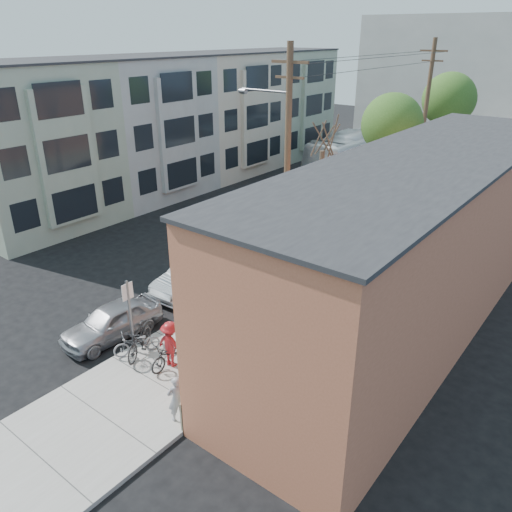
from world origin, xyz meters
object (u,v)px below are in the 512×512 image
Objects in this scene: tree_bare at (320,203)px; bus at (359,152)px; tree_leafy_far at (449,100)px; parked_bike_b at (137,343)px; tree_leafy_mid at (392,124)px; cyclist at (171,344)px; sign_post at (130,310)px; car_2 at (284,225)px; utility_pole_near at (286,157)px; patron_grey at (177,398)px; car_0 at (112,321)px; parking_meter_near at (213,286)px; patio_chair_b at (230,363)px; parked_bike_a at (139,340)px; car_3 at (346,198)px; parking_meter_far at (301,238)px; car_1 at (194,275)px; patron_green at (258,312)px; patio_chair_a at (260,346)px.

tree_bare reaches higher than bus.
tree_leafy_far is 29.42m from parked_bike_b.
cyclist is at bearing -86.47° from tree_leafy_mid.
sign_post is 0.51× the size of car_2.
utility_pole_near is 6.04× the size of cyclist.
car_0 is at bearing -83.34° from patron_grey.
car_0 is at bearing -5.46° from cyclist.
sign_post is 0.72× the size of car_0.
parking_meter_near is at bearing -94.33° from tree_bare.
car_2 reaches higher than patio_chair_b.
tree_bare is 11.65m from parked_bike_a.
cyclist is at bearing -74.70° from car_3.
patron_grey is (3.64, -10.52, -4.51)m from utility_pole_near.
parking_meter_far is at bearing -86.41° from cyclist.
car_2 is (-5.75, 13.56, -0.10)m from patron_grey.
patio_chair_b reaches higher than parked_bike_b.
parked_bike_b is (0.19, -0.01, -1.25)m from sign_post.
car_1 is (-2.11, 4.83, -0.01)m from parked_bike_a.
utility_pole_near reaches higher than parked_bike_b.
tree_leafy_far reaches higher than parked_bike_b.
patron_green is at bearing -73.80° from tree_bare.
tree_leafy_far is 1.40× the size of car_2.
parking_meter_far is at bearing -70.69° from bus.
tree_leafy_far is at bearing 84.05° from patio_chair_a.
patron_grey is 0.27× the size of car_2.
sign_post is 0.28× the size of utility_pole_near.
parking_meter_near is at bearing 142.06° from patio_chair_a.
tree_leafy_mid is (0.41, 10.17, 0.13)m from utility_pole_near.
bus reaches higher than patio_chair_a.
parking_meter_far is 9.20m from patio_chair_a.
tree_bare is 8.27m from tree_leafy_mid.
patio_chair_b is at bearing 45.82° from parked_bike_b.
tree_bare is 0.72× the size of tree_leafy_mid.
tree_leafy_mid reaches higher than parking_meter_far.
parking_meter_far is 0.17× the size of tree_leafy_mid.
tree_leafy_far is at bearing -149.34° from patron_grey.
sign_post reaches higher than parking_meter_near.
parking_meter_near is 1.41× the size of patio_chair_b.
car_2 is at bearing -78.38° from cyclist.
parking_meter_near is 0.16× the size of tree_leafy_far.
patron_green reaches higher than parked_bike_a.
tree_leafy_mid reaches higher than patio_chair_a.
tree_leafy_mid is 10.73m from bus.
parked_bike_a is 0.31× the size of car_3.
car_3 is (-1.74, 9.37, -4.56)m from utility_pole_near.
utility_pole_near is at bearing 89.75° from sign_post.
utility_pole_near reaches higher than car_1.
parking_meter_far is 6.21m from car_1.
parking_meter_far is 0.83× the size of patron_grey.
car_1 is (-2.27, -14.41, -4.83)m from tree_leafy_mid.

